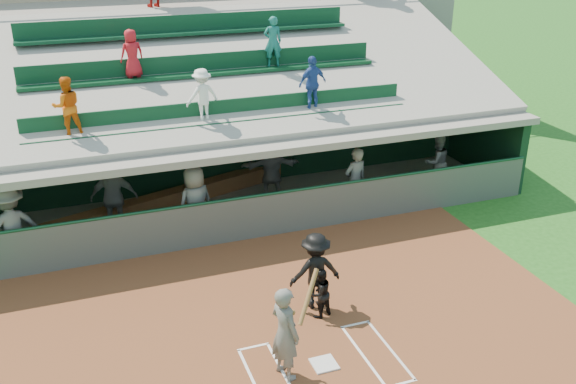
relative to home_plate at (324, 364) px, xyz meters
name	(u,v)px	position (x,y,z in m)	size (l,w,h in m)	color
ground	(324,366)	(0.00, 0.00, -0.04)	(100.00, 100.00, 0.00)	#1E5818
dirt_slab	(313,348)	(0.00, 0.50, -0.03)	(11.00, 9.00, 0.02)	brown
home_plate	(324,364)	(0.00, 0.00, 0.00)	(0.43, 0.43, 0.03)	silver
batters_box_chalk	(324,364)	(0.00, 0.00, -0.01)	(2.65, 1.85, 0.01)	white
dugout_floor	(226,210)	(0.00, 6.75, -0.02)	(16.00, 3.50, 0.04)	gray
concourse_slab	(173,71)	(0.00, 13.50, 2.26)	(20.00, 3.00, 4.60)	gray
grandstand	(191,94)	(0.00, 10.51, 2.23)	(20.40, 10.40, 7.80)	#545953
batter_at_plate	(285,332)	(-0.72, -0.01, 0.85)	(0.93, 0.78, 1.95)	#565853
catcher	(320,293)	(0.49, 1.41, 0.50)	(0.50, 0.39, 1.03)	black
home_umpire	(315,271)	(0.54, 1.78, 0.79)	(1.03, 0.59, 1.60)	black
dugout_bench	(211,187)	(-0.13, 7.86, 0.22)	(14.21, 0.43, 0.43)	brown
dugout_player_a	(11,228)	(-5.11, 5.35, 1.00)	(1.29, 0.74, 2.00)	#545752
dugout_player_b	(114,198)	(-2.84, 6.33, 0.96)	(1.12, 0.47, 1.91)	#565954
dugout_player_c	(196,203)	(-1.05, 5.41, 0.93)	(0.90, 0.59, 1.85)	#575A55
dugout_player_d	(271,168)	(1.40, 7.09, 0.88)	(1.63, 0.52, 1.75)	#5C5F59
dugout_player_e	(355,181)	(3.14, 5.45, 0.90)	(0.65, 0.43, 1.79)	#5A5C57
dugout_player_f	(436,162)	(6.01, 6.15, 0.80)	(0.77, 0.60, 1.58)	#5F635D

